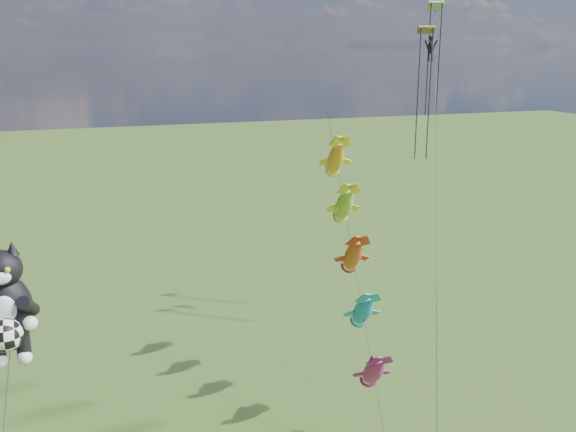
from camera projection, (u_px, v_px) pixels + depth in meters
name	position (u px, v px, depth m)	size (l,w,h in m)	color
cat_kite_rig	(5.00, 306.00, 27.76)	(2.85, 4.21, 12.29)	brown
fish_windsock_rig	(353.00, 256.00, 34.82)	(3.14, 15.74, 16.52)	brown
parafoil_rig	(431.00, 58.00, 41.69)	(8.54, 15.92, 23.29)	brown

